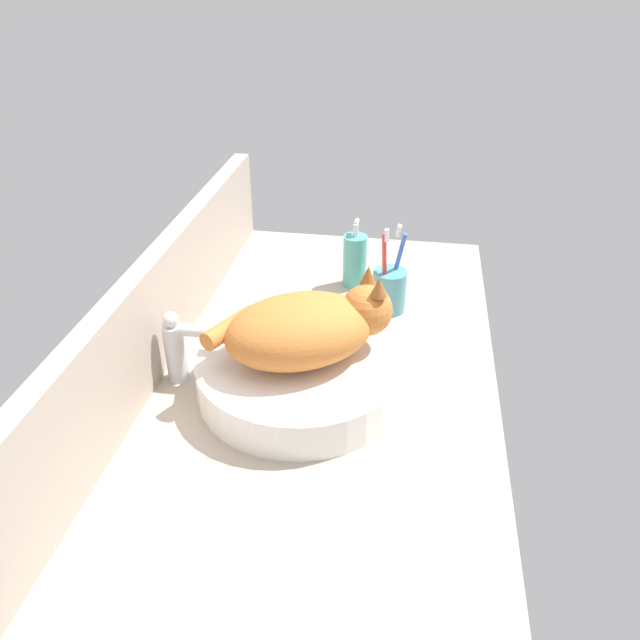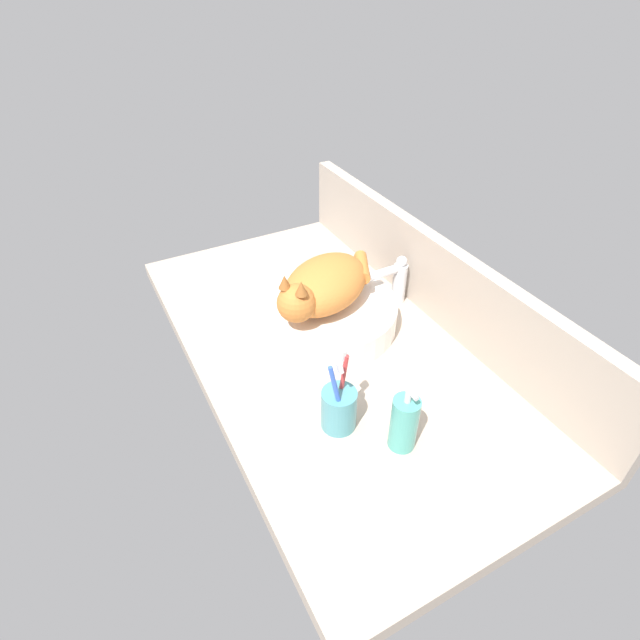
# 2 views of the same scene
# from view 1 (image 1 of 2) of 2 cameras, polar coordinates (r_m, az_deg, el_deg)

# --- Properties ---
(ground_plane) EXTENTS (1.16, 0.63, 0.04)m
(ground_plane) POSITION_cam_1_polar(r_m,az_deg,el_deg) (1.16, 0.19, -5.04)
(ground_plane) COLOR #B2A08E
(backsplash_panel) EXTENTS (1.16, 0.04, 0.21)m
(backsplash_panel) POSITION_cam_1_polar(r_m,az_deg,el_deg) (1.17, -14.29, 1.36)
(backsplash_panel) COLOR #AD9E8E
(backsplash_panel) RESTS_ON ground_plane
(sink_basin) EXTENTS (0.35, 0.35, 0.07)m
(sink_basin) POSITION_cam_1_polar(r_m,az_deg,el_deg) (1.07, -1.80, -4.95)
(sink_basin) COLOR white
(sink_basin) RESTS_ON ground_plane
(cat) EXTENTS (0.27, 0.30, 0.14)m
(cat) POSITION_cam_1_polar(r_m,az_deg,el_deg) (1.02, -1.17, -0.67)
(cat) COLOR #CC7533
(cat) RESTS_ON sink_basin
(faucet) EXTENTS (0.04, 0.12, 0.14)m
(faucet) POSITION_cam_1_polar(r_m,az_deg,el_deg) (1.10, -12.63, -2.20)
(faucet) COLOR silver
(faucet) RESTS_ON ground_plane
(soap_dispenser) EXTENTS (0.05, 0.05, 0.15)m
(soap_dispenser) POSITION_cam_1_polar(r_m,az_deg,el_deg) (1.39, 3.20, 5.48)
(soap_dispenser) COLOR teal
(soap_dispenser) RESTS_ON ground_plane
(toothbrush_cup) EXTENTS (0.07, 0.07, 0.19)m
(toothbrush_cup) POSITION_cam_1_polar(r_m,az_deg,el_deg) (1.30, 6.34, 2.83)
(toothbrush_cup) COLOR teal
(toothbrush_cup) RESTS_ON ground_plane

